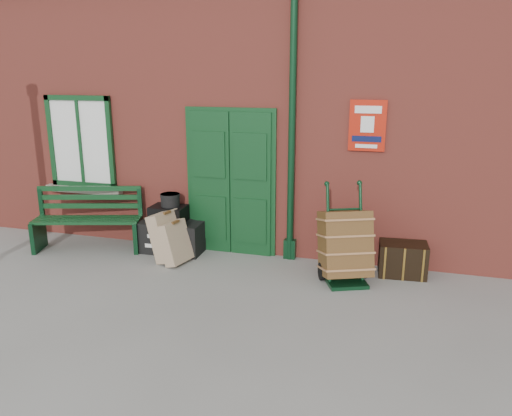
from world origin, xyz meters
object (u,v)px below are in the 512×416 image
at_px(bench, 89,217).
at_px(houdini_trunk, 173,236).
at_px(porter_trolley, 345,245).
at_px(dark_trunk, 403,259).

distance_m(bench, houdini_trunk, 1.39).
distance_m(porter_trolley, dark_trunk, 0.92).
bearing_deg(porter_trolley, bench, 154.94).
bearing_deg(houdini_trunk, bench, -170.70).
relative_size(bench, dark_trunk, 2.69).
height_order(bench, houdini_trunk, bench).
relative_size(porter_trolley, dark_trunk, 2.04).
xyz_separation_m(houdini_trunk, porter_trolley, (2.75, -0.40, 0.27)).
distance_m(bench, dark_trunk, 4.87).
bearing_deg(dark_trunk, bench, 178.53).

